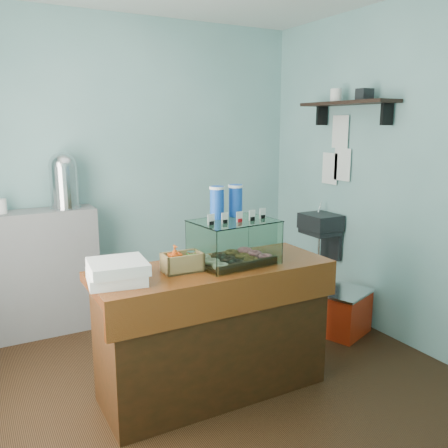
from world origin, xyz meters
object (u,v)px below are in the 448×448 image
display_case (232,237)px  coffee_urn (64,179)px  counter (213,329)px  red_cooler (345,312)px

display_case → coffee_urn: 1.75m
counter → coffee_urn: 1.92m
counter → display_case: size_ratio=2.81×
display_case → coffee_urn: size_ratio=1.17×
counter → display_case: 0.64m
red_cooler → coffee_urn: bearing=127.3°
display_case → coffee_urn: (-0.80, 1.53, 0.28)m
red_cooler → counter: bearing=169.8°
coffee_urn → display_case: bearing=-62.5°
coffee_urn → red_cooler: coffee_urn is taller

